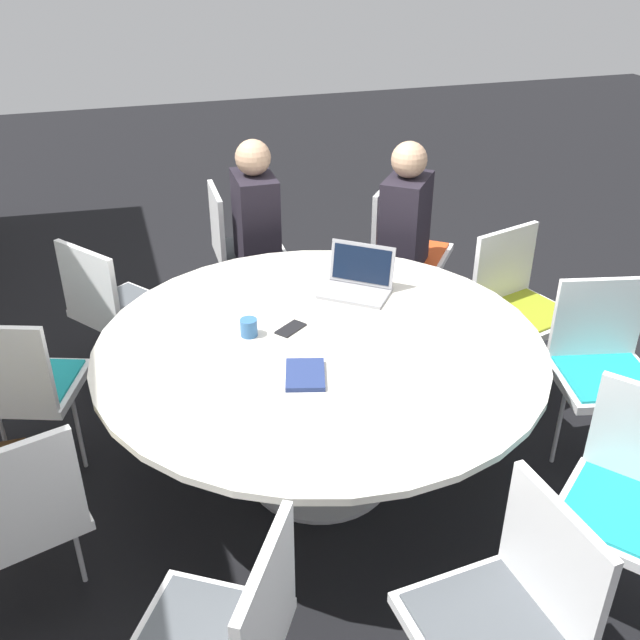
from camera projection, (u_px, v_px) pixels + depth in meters
ground_plane at (320, 473)px, 3.34m from camera, size 16.00×16.00×0.00m
conference_table at (320, 361)px, 3.04m from camera, size 1.89×1.89×0.72m
chair_0 at (403, 242)px, 4.41m from camera, size 0.61×0.60×0.87m
chair_1 at (239, 242)px, 4.41m from camera, size 0.45×0.43×0.87m
chair_2 at (113, 302)px, 3.71m from camera, size 0.60×0.60×0.87m
chair_3 at (20, 382)px, 3.08m from camera, size 0.54×0.55×0.87m
chair_4 at (14, 510)px, 2.41m from camera, size 0.53×0.54×0.87m
chair_5 at (225, 637)px, 1.98m from camera, size 0.60×0.59×0.87m
chair_6 at (509, 608)px, 2.06m from camera, size 0.47×0.46×0.87m
chair_7 at (634, 490)px, 2.49m from camera, size 0.61×0.60×0.87m
chair_8 at (603, 360)px, 3.23m from camera, size 0.51×0.52×0.87m
chair_9 at (518, 298)px, 3.75m from camera, size 0.53×0.54×0.87m
person_0 at (407, 229)px, 4.09m from camera, size 0.42×0.40×1.22m
person_1 at (259, 226)px, 4.13m from camera, size 0.36×0.27×1.22m
laptop at (358, 280)px, 3.37m from camera, size 0.38×0.39×0.21m
spiral_notebook at (305, 375)px, 2.75m from camera, size 0.24×0.20×0.02m
coffee_cup at (249, 327)px, 3.01m from camera, size 0.07×0.07×0.08m
cell_phone at (291, 329)px, 3.07m from camera, size 0.14×0.15×0.01m
handbag at (10, 492)px, 3.03m from camera, size 0.36×0.16×0.28m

